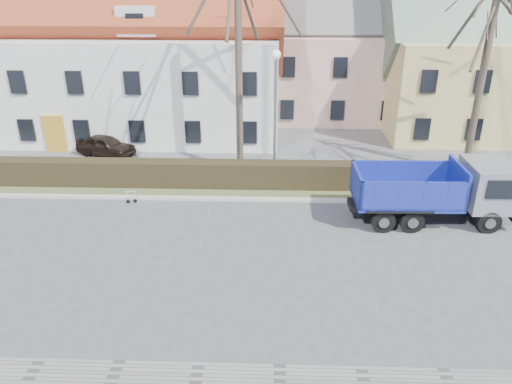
{
  "coord_description": "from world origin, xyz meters",
  "views": [
    {
      "loc": [
        -0.29,
        -16.53,
        10.09
      ],
      "look_at": [
        -0.92,
        2.05,
        1.6
      ],
      "focal_mm": 35.0,
      "sensor_mm": 36.0,
      "label": 1
    }
  ],
  "objects_px": {
    "cart_frame": "(126,197)",
    "dump_truck": "(427,191)",
    "streetlight": "(275,118)",
    "parked_car_a": "(106,145)"
  },
  "relations": [
    {
      "from": "dump_truck",
      "to": "streetlight",
      "type": "height_order",
      "value": "streetlight"
    },
    {
      "from": "dump_truck",
      "to": "cart_frame",
      "type": "xyz_separation_m",
      "value": [
        -13.24,
        1.22,
        -1.03
      ]
    },
    {
      "from": "dump_truck",
      "to": "streetlight",
      "type": "bearing_deg",
      "value": 145.94
    },
    {
      "from": "dump_truck",
      "to": "parked_car_a",
      "type": "relative_size",
      "value": 1.97
    },
    {
      "from": "parked_car_a",
      "to": "cart_frame",
      "type": "bearing_deg",
      "value": -138.31
    },
    {
      "from": "parked_car_a",
      "to": "dump_truck",
      "type": "bearing_deg",
      "value": -98.01
    },
    {
      "from": "cart_frame",
      "to": "dump_truck",
      "type": "bearing_deg",
      "value": -5.28
    },
    {
      "from": "cart_frame",
      "to": "parked_car_a",
      "type": "relative_size",
      "value": 0.22
    },
    {
      "from": "streetlight",
      "to": "cart_frame",
      "type": "relative_size",
      "value": 8.8
    },
    {
      "from": "dump_truck",
      "to": "parked_car_a",
      "type": "height_order",
      "value": "dump_truck"
    }
  ]
}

